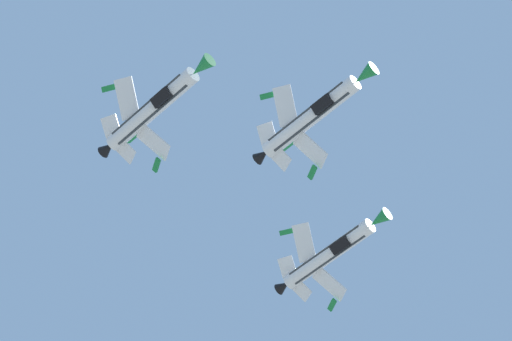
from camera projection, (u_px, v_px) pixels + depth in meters
fighter_jet_lead at (313, 116)px, 103.70m from camera, size 8.33×15.45×7.58m
fighter_jet_left_wing at (331, 253)px, 112.35m from camera, size 8.63×15.45×6.94m
fighter_jet_right_wing at (154, 108)px, 102.85m from camera, size 8.68×15.45×6.81m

